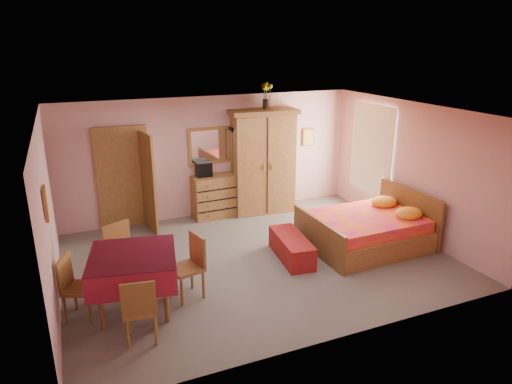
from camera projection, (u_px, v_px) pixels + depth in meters
name	position (u px, v px, depth m)	size (l,w,h in m)	color
floor	(257.00, 259.00, 8.10)	(6.50, 6.50, 0.00)	slate
ceiling	(258.00, 112.00, 7.28)	(6.50, 6.50, 0.00)	brown
wall_back	(212.00, 157.00, 9.88)	(6.50, 0.10, 2.60)	#CE9695
wall_front	(339.00, 248.00, 5.51)	(6.50, 0.10, 2.60)	#CE9695
wall_left	(48.00, 217.00, 6.49)	(0.10, 5.00, 2.60)	#CE9695
wall_right	(410.00, 169.00, 8.90)	(0.10, 5.00, 2.60)	#CE9695
doorway	(124.00, 179.00, 9.24)	(1.06, 0.12, 2.15)	#9E6B35
window	(372.00, 149.00, 9.88)	(0.08, 1.40, 1.95)	white
picture_left	(45.00, 203.00, 5.85)	(0.04, 0.32, 0.42)	orange
picture_back	(308.00, 137.00, 10.64)	(0.30, 0.04, 0.40)	#D8BF59
chest_of_drawers	(215.00, 196.00, 9.94)	(0.99, 0.49, 0.93)	olive
wall_mirror	(211.00, 145.00, 9.78)	(1.02, 0.05, 0.80)	white
stereo	(204.00, 169.00, 9.71)	(0.33, 0.24, 0.31)	black
floor_lamp	(234.00, 172.00, 9.95)	(0.25, 0.25, 1.94)	black
wardrobe	(263.00, 162.00, 10.06)	(1.47, 0.76, 2.30)	#A26A37
sunflower_vase	(266.00, 95.00, 9.71)	(0.22, 0.22, 0.56)	gold
bed	(365.00, 221.00, 8.47)	(2.14, 1.69, 0.99)	#E7165C
bench	(291.00, 247.00, 8.08)	(0.46, 1.23, 0.41)	maroon
dining_table	(135.00, 282.00, 6.48)	(1.18, 1.18, 0.86)	maroon
chair_south	(140.00, 308.00, 5.79)	(0.42, 0.42, 0.92)	olive
chair_north	(126.00, 257.00, 7.06)	(0.46, 0.46, 1.01)	#A56937
chair_west	(80.00, 287.00, 6.27)	(0.42, 0.42, 0.92)	olive
chair_east	(186.00, 268.00, 6.76)	(0.44, 0.44, 0.97)	olive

